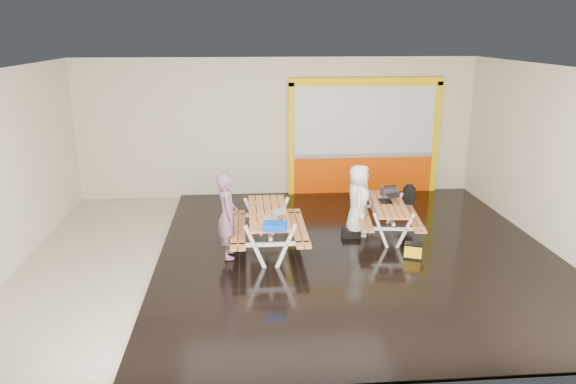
{
  "coord_description": "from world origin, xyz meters",
  "views": [
    {
      "loc": [
        -0.85,
        -9.43,
        4.12
      ],
      "look_at": [
        0.0,
        0.9,
        1.0
      ],
      "focal_mm": 33.57,
      "sensor_mm": 36.0,
      "label": 1
    }
  ],
  "objects": [
    {
      "name": "picnic_table_right",
      "position": [
        2.07,
        0.83,
        0.56
      ],
      "size": [
        1.44,
        1.95,
        0.73
      ],
      "color": "#C6793E",
      "rests_on": "deck"
    },
    {
      "name": "laptop_right",
      "position": [
        2.08,
        0.94,
        0.78
      ],
      "size": [
        0.41,
        0.37,
        0.16
      ],
      "color": "black",
      "rests_on": "picnic_table_right"
    },
    {
      "name": "picnic_table_left",
      "position": [
        -0.43,
        0.21,
        0.64
      ],
      "size": [
        1.44,
        2.1,
        0.84
      ],
      "color": "#C6793E",
      "rests_on": "deck"
    },
    {
      "name": "person_left",
      "position": [
        -1.2,
        -0.07,
        0.87
      ],
      "size": [
        0.46,
        0.63,
        1.61
      ],
      "primitive_type": "imported",
      "rotation": [
        0.0,
        0.0,
        1.7
      ],
      "color": "#77546E",
      "rests_on": "deck"
    },
    {
      "name": "deck",
      "position": [
        1.25,
        0.0,
        0.03
      ],
      "size": [
        7.5,
        7.98,
        0.05
      ],
      "primitive_type": "cube",
      "color": "black",
      "rests_on": "room"
    },
    {
      "name": "laptop_left",
      "position": [
        -0.36,
        -0.23,
        0.89
      ],
      "size": [
        0.44,
        0.4,
        0.17
      ],
      "color": "silver",
      "rests_on": "picnic_table_left"
    },
    {
      "name": "fluke_bag",
      "position": [
        2.23,
        -0.39,
        0.19
      ],
      "size": [
        0.38,
        0.32,
        0.28
      ],
      "color": "black",
      "rests_on": "deck"
    },
    {
      "name": "blue_pouch",
      "position": [
        -0.36,
        -0.76,
        0.89
      ],
      "size": [
        0.43,
        0.34,
        0.12
      ],
      "primitive_type": "cube",
      "rotation": [
        0.0,
        0.0,
        -0.17
      ],
      "color": "#003ED8",
      "rests_on": "picnic_table_left"
    },
    {
      "name": "room",
      "position": [
        0.0,
        0.0,
        1.75
      ],
      "size": [
        10.02,
        8.02,
        3.52
      ],
      "color": "#BDB3A0",
      "rests_on": "ground"
    },
    {
      "name": "toolbox",
      "position": [
        2.23,
        1.4,
        0.81
      ],
      "size": [
        0.38,
        0.23,
        0.21
      ],
      "color": "black",
      "rests_on": "picnic_table_right"
    },
    {
      "name": "backpack",
      "position": [
        2.72,
        1.57,
        0.67
      ],
      "size": [
        0.31,
        0.26,
        0.44
      ],
      "color": "black",
      "rests_on": "picnic_table_right"
    },
    {
      "name": "kiosk",
      "position": [
        2.2,
        3.93,
        1.44
      ],
      "size": [
        3.88,
        0.16,
        3.0
      ],
      "color": "#E14500",
      "rests_on": "room"
    },
    {
      "name": "dark_case",
      "position": [
        1.29,
        0.78,
        0.12
      ],
      "size": [
        0.4,
        0.31,
        0.14
      ],
      "primitive_type": "cube",
      "rotation": [
        0.0,
        0.0,
        -0.08
      ],
      "color": "black",
      "rests_on": "deck"
    },
    {
      "name": "person_right",
      "position": [
        1.45,
        0.92,
        0.77
      ],
      "size": [
        0.63,
        0.83,
        1.52
      ],
      "primitive_type": "imported",
      "rotation": [
        0.0,
        0.0,
        1.36
      ],
      "color": "white",
      "rests_on": "deck"
    }
  ]
}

